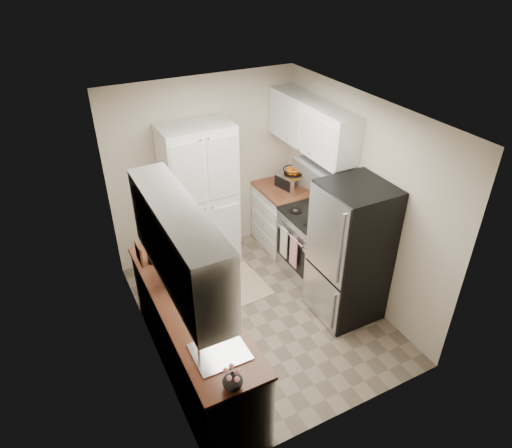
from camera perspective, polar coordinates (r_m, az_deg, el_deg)
name	(u,v)px	position (r m, az deg, el deg)	size (l,w,h in m)	color
ground	(260,312)	(5.68, 0.51, -10.98)	(3.20, 3.20, 0.00)	#7A6B56
room_shell	(260,196)	(4.71, 0.46, 3.50)	(2.64, 3.24, 2.52)	beige
pantry_cabinet	(200,198)	(6.02, -6.98, 3.21)	(0.90, 0.55, 2.00)	white
base_cabinet_left	(194,337)	(4.82, -7.80, -13.83)	(0.60, 2.30, 0.88)	white
countertop_left	(190,303)	(4.50, -8.22, -9.74)	(0.63, 2.33, 0.04)	brown
base_cabinet_right	(283,218)	(6.64, 3.34, 0.79)	(0.60, 0.80, 0.88)	white
countertop_right	(284,190)	(6.41, 3.46, 4.31)	(0.63, 0.83, 0.04)	brown
electric_range	(312,244)	(6.05, 7.02, -2.44)	(0.71, 0.78, 1.13)	#B7B7BC
refrigerator	(350,253)	(5.30, 11.70, -3.54)	(0.70, 0.72, 1.70)	#B7B7BC
microwave	(182,264)	(4.75, -9.28, -4.94)	(0.47, 0.32, 0.26)	#BCBDC1
wine_bottle	(150,250)	(4.95, -13.10, -3.16)	(0.09, 0.09, 0.34)	black
flower_vase	(233,380)	(3.70, -2.94, -18.91)	(0.16, 0.16, 0.17)	white
cutting_board	(171,229)	(5.28, -10.62, -0.57)	(0.02, 0.25, 0.32)	#389043
toaster_oven	(292,181)	(6.35, 4.54, 5.35)	(0.31, 0.39, 0.23)	silver
fruit_basket	(293,170)	(6.28, 4.68, 6.77)	(0.28, 0.28, 0.12)	#E05E05
kitchen_mat	(243,283)	(6.10, -1.61, -7.35)	(0.50, 0.79, 0.01)	tan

